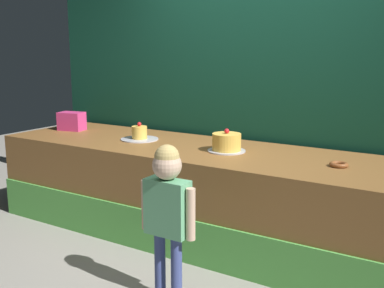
{
  "coord_description": "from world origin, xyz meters",
  "views": [
    {
      "loc": [
        1.76,
        -2.81,
        1.61
      ],
      "look_at": [
        -0.21,
        0.31,
        0.86
      ],
      "focal_mm": 43.8,
      "sensor_mm": 36.0,
      "label": 1
    }
  ],
  "objects": [
    {
      "name": "cake_left",
      "position": [
        -0.92,
        0.53,
        0.83
      ],
      "size": [
        0.35,
        0.35,
        0.17
      ],
      "color": "silver",
      "rests_on": "stage_platform"
    },
    {
      "name": "ground_plane",
      "position": [
        0.0,
        0.0,
        0.0
      ],
      "size": [
        12.0,
        12.0,
        0.0
      ],
      "primitive_type": "plane",
      "color": "gray"
    },
    {
      "name": "curtain_backdrop",
      "position": [
        0.0,
        1.14,
        1.49
      ],
      "size": [
        4.75,
        0.08,
        2.99
      ],
      "primitive_type": "cube",
      "color": "#144C38",
      "rests_on": "ground_plane"
    },
    {
      "name": "child_figure",
      "position": [
        0.14,
        -0.53,
        0.67
      ],
      "size": [
        0.4,
        0.18,
        1.04
      ],
      "color": "#3F4C8C",
      "rests_on": "ground_plane"
    },
    {
      "name": "donut",
      "position": [
        0.92,
        0.49,
        0.8
      ],
      "size": [
        0.13,
        0.13,
        0.03
      ],
      "primitive_type": "torus",
      "color": "brown",
      "rests_on": "stage_platform"
    },
    {
      "name": "pink_box",
      "position": [
        -1.84,
        0.57,
        0.88
      ],
      "size": [
        0.28,
        0.21,
        0.19
      ],
      "primitive_type": "cube",
      "rotation": [
        0.0,
        0.0,
        0.21
      ],
      "color": "#E33A80",
      "rests_on": "stage_platform"
    },
    {
      "name": "stage_platform",
      "position": [
        0.0,
        0.52,
        0.39
      ],
      "size": [
        4.32,
        1.06,
        0.78
      ],
      "color": "brown",
      "rests_on": "ground_plane"
    },
    {
      "name": "cake_center",
      "position": [
        0.0,
        0.52,
        0.86
      ],
      "size": [
        0.31,
        0.31,
        0.19
      ],
      "color": "silver",
      "rests_on": "stage_platform"
    }
  ]
}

